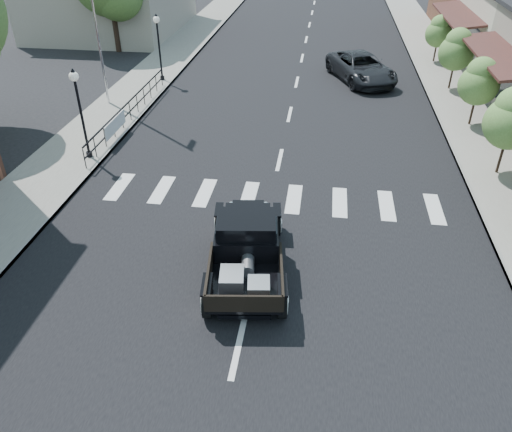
# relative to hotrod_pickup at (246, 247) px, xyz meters

# --- Properties ---
(ground) EXTENTS (120.00, 120.00, 0.00)m
(ground) POSITION_rel_hotrod_pickup_xyz_m (0.23, 0.16, -0.85)
(ground) COLOR black
(ground) RESTS_ON ground
(road) EXTENTS (14.00, 80.00, 0.02)m
(road) POSITION_rel_hotrod_pickup_xyz_m (0.23, 15.16, -0.84)
(road) COLOR black
(road) RESTS_ON ground
(road_markings) EXTENTS (12.00, 60.00, 0.06)m
(road_markings) POSITION_rel_hotrod_pickup_xyz_m (0.23, 10.16, -0.85)
(road_markings) COLOR silver
(road_markings) RESTS_ON ground
(sidewalk_left) EXTENTS (3.00, 80.00, 0.15)m
(sidewalk_left) POSITION_rel_hotrod_pickup_xyz_m (-8.27, 15.16, -0.78)
(sidewalk_left) COLOR gray
(sidewalk_left) RESTS_ON ground
(sidewalk_right) EXTENTS (3.00, 80.00, 0.15)m
(sidewalk_right) POSITION_rel_hotrod_pickup_xyz_m (8.73, 15.16, -0.78)
(sidewalk_right) COLOR gray
(sidewalk_right) RESTS_ON ground
(railing) EXTENTS (0.08, 10.00, 1.00)m
(railing) POSITION_rel_hotrod_pickup_xyz_m (-7.07, 10.16, -0.20)
(railing) COLOR black
(railing) RESTS_ON sidewalk_left
(banner) EXTENTS (0.04, 2.20, 0.60)m
(banner) POSITION_rel_hotrod_pickup_xyz_m (-6.99, 8.16, -0.40)
(banner) COLOR silver
(banner) RESTS_ON sidewalk_left
(lamp_post_b) EXTENTS (0.36, 0.36, 3.55)m
(lamp_post_b) POSITION_rel_hotrod_pickup_xyz_m (-7.37, 6.16, 1.07)
(lamp_post_b) COLOR black
(lamp_post_b) RESTS_ON sidewalk_left
(lamp_post_c) EXTENTS (0.36, 0.36, 3.55)m
(lamp_post_c) POSITION_rel_hotrod_pickup_xyz_m (-7.37, 16.16, 1.07)
(lamp_post_c) COLOR black
(lamp_post_c) RESTS_ON sidewalk_left
(small_tree_b) EXTENTS (1.91, 1.91, 3.19)m
(small_tree_b) POSITION_rel_hotrod_pickup_xyz_m (8.53, 7.01, 0.89)
(small_tree_b) COLOR #547E39
(small_tree_b) RESTS_ON sidewalk_right
(small_tree_c) EXTENTS (1.76, 1.76, 2.93)m
(small_tree_c) POSITION_rel_hotrod_pickup_xyz_m (8.53, 11.77, 0.76)
(small_tree_c) COLOR #547E39
(small_tree_c) RESTS_ON sidewalk_right
(small_tree_d) EXTENTS (1.83, 1.83, 3.05)m
(small_tree_d) POSITION_rel_hotrod_pickup_xyz_m (8.53, 16.85, 0.82)
(small_tree_d) COLOR #547E39
(small_tree_d) RESTS_ON sidewalk_right
(small_tree_e) EXTENTS (1.61, 1.61, 2.68)m
(small_tree_e) POSITION_rel_hotrod_pickup_xyz_m (8.53, 22.13, 0.64)
(small_tree_e) COLOR #547E39
(small_tree_e) RESTS_ON sidewalk_right
(hotrod_pickup) EXTENTS (2.90, 5.17, 1.70)m
(hotrod_pickup) POSITION_rel_hotrod_pickup_xyz_m (0.00, 0.00, 0.00)
(hotrod_pickup) COLOR black
(hotrod_pickup) RESTS_ON ground
(second_car) EXTENTS (4.37, 5.96, 1.51)m
(second_car) POSITION_rel_hotrod_pickup_xyz_m (3.80, 17.93, -0.10)
(second_car) COLOR black
(second_car) RESTS_ON ground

